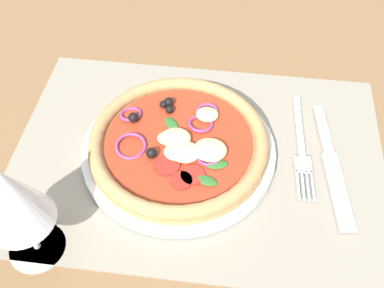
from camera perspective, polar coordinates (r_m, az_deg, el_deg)
ground_plane at (r=62.00cm, az=0.69°, el=-2.32°), size 190.00×140.00×2.40cm
placemat at (r=60.90cm, az=0.70°, el=-1.52°), size 48.66×34.55×0.40cm
plate at (r=60.69cm, az=-1.60°, el=-0.57°), size 25.22×25.22×1.21cm
pizza at (r=59.34cm, az=-1.60°, el=0.44°), size 23.19×23.19×2.70cm
fork at (r=62.74cm, az=13.37°, el=-0.69°), size 2.52×18.05×0.44cm
knife at (r=62.15cm, az=16.87°, el=-2.43°), size 4.23×20.05×0.62cm
wine_glass at (r=48.51cm, az=-21.39°, el=-6.41°), size 7.20×7.20×14.90cm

